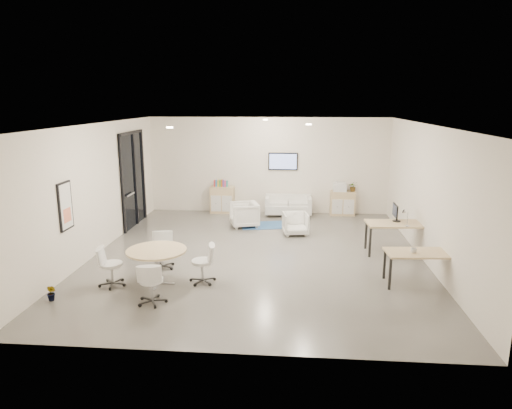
{
  "coord_description": "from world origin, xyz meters",
  "views": [
    {
      "loc": [
        0.86,
        -10.67,
        3.76
      ],
      "look_at": [
        -0.06,
        0.4,
        1.2
      ],
      "focal_mm": 32.0,
      "sensor_mm": 36.0,
      "label": 1
    }
  ],
  "objects_px": {
    "round_table": "(157,253)",
    "sideboard_left": "(222,200)",
    "sideboard_right": "(342,203)",
    "desk_front": "(420,255)",
    "armchair_left": "(244,213)",
    "desk_rear": "(398,226)",
    "armchair_right": "(295,223)",
    "loveseat": "(288,206)"
  },
  "relations": [
    {
      "from": "sideboard_left",
      "to": "loveseat",
      "type": "height_order",
      "value": "sideboard_left"
    },
    {
      "from": "loveseat",
      "to": "desk_front",
      "type": "xyz_separation_m",
      "value": [
        2.78,
        -5.67,
        0.33
      ]
    },
    {
      "from": "round_table",
      "to": "loveseat",
      "type": "bearing_deg",
      "value": 66.64
    },
    {
      "from": "desk_rear",
      "to": "armchair_right",
      "type": "bearing_deg",
      "value": 146.98
    },
    {
      "from": "round_table",
      "to": "armchair_left",
      "type": "bearing_deg",
      "value": 73.9
    },
    {
      "from": "sideboard_right",
      "to": "armchair_left",
      "type": "bearing_deg",
      "value": -151.7
    },
    {
      "from": "round_table",
      "to": "desk_front",
      "type": "bearing_deg",
      "value": 4.26
    },
    {
      "from": "sideboard_right",
      "to": "desk_rear",
      "type": "relative_size",
      "value": 0.52
    },
    {
      "from": "desk_rear",
      "to": "desk_front",
      "type": "height_order",
      "value": "desk_rear"
    },
    {
      "from": "armchair_right",
      "to": "round_table",
      "type": "xyz_separation_m",
      "value": [
        -2.86,
        -3.84,
        0.32
      ]
    },
    {
      "from": "round_table",
      "to": "sideboard_right",
      "type": "bearing_deg",
      "value": 54.65
    },
    {
      "from": "armchair_left",
      "to": "sideboard_right",
      "type": "bearing_deg",
      "value": 101.67
    },
    {
      "from": "loveseat",
      "to": "armchair_left",
      "type": "distance_m",
      "value": 2.0
    },
    {
      "from": "armchair_left",
      "to": "desk_rear",
      "type": "xyz_separation_m",
      "value": [
        4.06,
        -2.16,
        0.3
      ]
    },
    {
      "from": "sideboard_left",
      "to": "armchair_left",
      "type": "height_order",
      "value": "sideboard_left"
    },
    {
      "from": "sideboard_left",
      "to": "armchair_left",
      "type": "relative_size",
      "value": 1.11
    },
    {
      "from": "sideboard_right",
      "to": "loveseat",
      "type": "bearing_deg",
      "value": -174.88
    },
    {
      "from": "sideboard_right",
      "to": "desk_front",
      "type": "height_order",
      "value": "sideboard_right"
    },
    {
      "from": "armchair_right",
      "to": "desk_rear",
      "type": "relative_size",
      "value": 0.45
    },
    {
      "from": "loveseat",
      "to": "armchair_right",
      "type": "height_order",
      "value": "armchair_right"
    },
    {
      "from": "desk_front",
      "to": "round_table",
      "type": "height_order",
      "value": "round_table"
    },
    {
      "from": "armchair_left",
      "to": "round_table",
      "type": "distance_m",
      "value": 4.75
    },
    {
      "from": "desk_front",
      "to": "round_table",
      "type": "xyz_separation_m",
      "value": [
        -5.4,
        -0.4,
        0.03
      ]
    },
    {
      "from": "desk_rear",
      "to": "sideboard_left",
      "type": "bearing_deg",
      "value": 139.34
    },
    {
      "from": "sideboard_right",
      "to": "armchair_right",
      "type": "relative_size",
      "value": 1.16
    },
    {
      "from": "armchair_right",
      "to": "round_table",
      "type": "bearing_deg",
      "value": -135.77
    },
    {
      "from": "round_table",
      "to": "sideboard_left",
      "type": "bearing_deg",
      "value": 86.42
    },
    {
      "from": "armchair_left",
      "to": "desk_rear",
      "type": "relative_size",
      "value": 0.52
    },
    {
      "from": "round_table",
      "to": "desk_rear",
      "type": "bearing_deg",
      "value": 24.03
    },
    {
      "from": "armchair_right",
      "to": "armchair_left",
      "type": "bearing_deg",
      "value": 145.93
    },
    {
      "from": "desk_rear",
      "to": "sideboard_right",
      "type": "bearing_deg",
      "value": 100.81
    },
    {
      "from": "armchair_right",
      "to": "desk_rear",
      "type": "xyz_separation_m",
      "value": [
        2.51,
        -1.44,
        0.36
      ]
    },
    {
      "from": "sideboard_left",
      "to": "loveseat",
      "type": "distance_m",
      "value": 2.24
    },
    {
      "from": "armchair_right",
      "to": "desk_front",
      "type": "height_order",
      "value": "desk_front"
    },
    {
      "from": "sideboard_right",
      "to": "armchair_left",
      "type": "distance_m",
      "value": 3.53
    },
    {
      "from": "armchair_right",
      "to": "round_table",
      "type": "height_order",
      "value": "round_table"
    },
    {
      "from": "armchair_right",
      "to": "desk_front",
      "type": "xyz_separation_m",
      "value": [
        2.54,
        -3.44,
        0.29
      ]
    },
    {
      "from": "armchair_left",
      "to": "round_table",
      "type": "bearing_deg",
      "value": -32.72
    },
    {
      "from": "armchair_left",
      "to": "round_table",
      "type": "relative_size",
      "value": 0.66
    },
    {
      "from": "armchair_right",
      "to": "sideboard_left",
      "type": "bearing_deg",
      "value": 127.03
    },
    {
      "from": "armchair_right",
      "to": "desk_front",
      "type": "bearing_deg",
      "value": -62.61
    },
    {
      "from": "loveseat",
      "to": "desk_rear",
      "type": "bearing_deg",
      "value": -55.11
    }
  ]
}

